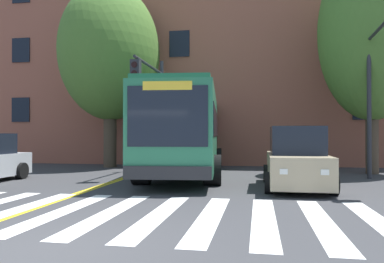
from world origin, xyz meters
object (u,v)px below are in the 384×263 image
(street_tree_curbside_small, at_px, (110,53))
(traffic_light_near_corner, at_px, (382,67))
(traffic_light_overhead, at_px, (151,94))
(car_red_behind_bus, at_px, (199,146))
(city_bus, at_px, (187,130))
(car_tan_far_lane, at_px, (296,160))
(street_tree_curbside_large, at_px, (372,33))

(street_tree_curbside_small, bearing_deg, traffic_light_near_corner, -24.02)
(traffic_light_near_corner, height_order, traffic_light_overhead, traffic_light_near_corner)
(car_red_behind_bus, distance_m, traffic_light_overhead, 11.64)
(car_red_behind_bus, bearing_deg, city_bus, -84.55)
(car_tan_far_lane, bearing_deg, traffic_light_overhead, 151.60)
(car_red_behind_bus, xyz_separation_m, traffic_light_overhead, (-0.33, -11.37, 2.46))
(city_bus, height_order, traffic_light_overhead, traffic_light_overhead)
(traffic_light_near_corner, distance_m, street_tree_curbside_large, 4.31)
(car_red_behind_bus, height_order, traffic_light_near_corner, traffic_light_near_corner)
(traffic_light_overhead, xyz_separation_m, street_tree_curbside_small, (-3.03, 3.17, 2.49))
(traffic_light_near_corner, bearing_deg, street_tree_curbside_large, 78.17)
(car_red_behind_bus, relative_size, traffic_light_near_corner, 0.69)
(city_bus, height_order, car_tan_far_lane, city_bus)
(car_red_behind_bus, xyz_separation_m, traffic_light_near_corner, (7.86, -13.20, 2.98))
(street_tree_curbside_large, bearing_deg, city_bus, -170.45)
(car_red_behind_bus, xyz_separation_m, street_tree_curbside_large, (8.64, -9.51, 5.07))
(car_tan_far_lane, relative_size, street_tree_curbside_large, 0.43)
(city_bus, bearing_deg, traffic_light_near_corner, -19.44)
(city_bus, relative_size, street_tree_curbside_small, 1.23)
(car_red_behind_bus, height_order, traffic_light_overhead, traffic_light_overhead)
(street_tree_curbside_small, bearing_deg, car_tan_far_lane, -35.88)
(car_red_behind_bus, xyz_separation_m, street_tree_curbside_small, (-3.35, -8.20, 4.95))
(car_tan_far_lane, distance_m, car_red_behind_bus, 15.14)
(street_tree_curbside_large, bearing_deg, car_tan_far_lane, -126.94)
(traffic_light_near_corner, bearing_deg, street_tree_curbside_small, 155.98)
(car_tan_far_lane, distance_m, street_tree_curbside_large, 7.80)
(city_bus, relative_size, car_tan_far_lane, 2.75)
(traffic_light_near_corner, relative_size, traffic_light_overhead, 1.12)
(traffic_light_near_corner, xyz_separation_m, street_tree_curbside_large, (0.77, 3.69, 2.09))
(city_bus, bearing_deg, car_red_behind_bus, 95.45)
(traffic_light_near_corner, bearing_deg, city_bus, 160.56)
(traffic_light_overhead, bearing_deg, car_tan_far_lane, -28.40)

